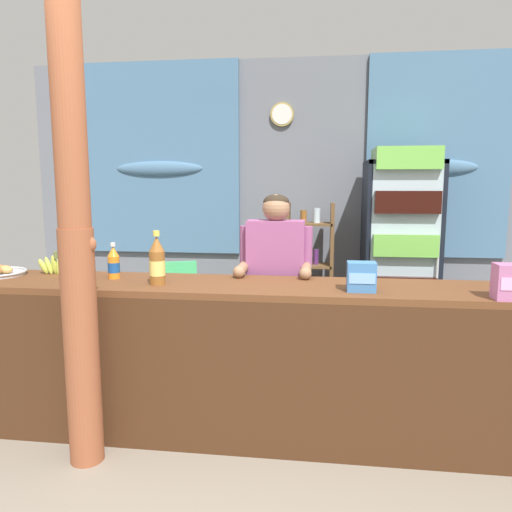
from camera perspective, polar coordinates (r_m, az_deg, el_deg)
ground_plane at (r=3.90m, az=1.85°, el=-15.34°), size 7.49×7.49×0.00m
back_wall_curtained at (r=5.21m, az=3.59°, el=7.48°), size 5.59×0.22×2.87m
stall_counter at (r=2.93m, az=-2.06°, el=-10.79°), size 3.83×0.59×0.97m
timber_post at (r=2.76m, az=-20.66°, el=1.96°), size 0.21×0.19×2.68m
drink_fridge at (r=4.79m, az=16.78°, el=1.72°), size 0.69×0.68×1.91m
bottle_shelf_rack at (r=4.88m, az=6.36°, el=-1.59°), size 0.48×0.28×1.40m
plastic_lawn_chair at (r=4.51m, az=-9.45°, el=-5.54°), size 0.58×0.58×0.86m
shopkeeper at (r=3.38m, az=2.34°, el=-2.15°), size 0.51×0.42×1.51m
soda_bottle_iced_tea at (r=2.97m, az=-11.68°, el=-0.69°), size 0.10×0.10×0.33m
soda_bottle_orange_soda at (r=3.23m, az=-16.57°, el=-0.85°), size 0.08×0.08×0.23m
snack_box_biscuit at (r=2.79m, az=12.42°, el=-2.42°), size 0.16×0.12×0.17m
banana_bunch at (r=3.53m, az=-22.70°, el=-1.07°), size 0.27×0.06×0.16m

